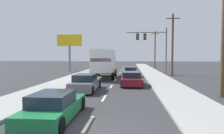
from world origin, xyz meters
TOP-DOWN VIEW (x-y plane):
  - ground_plane at (0.00, 25.00)m, footprint 140.00×140.00m
  - sidewalk_right at (5.09, 20.00)m, footprint 3.07×80.00m
  - sidewalk_left at (-5.09, 20.00)m, footprint 3.07×80.00m
  - lane_markings at (0.00, 20.82)m, footprint 0.14×52.00m
  - box_truck at (-1.45, 17.40)m, footprint 2.73×7.89m
  - car_gray at (-1.83, 8.44)m, footprint 1.86×4.42m
  - car_green at (-1.57, 1.20)m, footprint 1.87×4.46m
  - car_silver at (1.73, 19.85)m, footprint 1.91×4.29m
  - car_maroon at (1.83, 11.64)m, footprint 2.01×4.12m
  - traffic_signal_mast at (4.68, 23.91)m, footprint 6.14×0.69m
  - utility_pole_near at (7.83, 6.82)m, footprint 1.80×0.28m
  - utility_pole_mid at (7.43, 20.86)m, footprint 1.80×0.28m
  - utility_pole_far at (7.57, 41.26)m, footprint 1.80×0.28m
  - roadside_billboard at (-9.29, 28.45)m, footprint 4.61×0.36m

SIDE VIEW (x-z plane):
  - ground_plane at x=0.00m, z-range 0.00..0.00m
  - lane_markings at x=0.00m, z-range 0.00..0.01m
  - sidewalk_right at x=5.09m, z-range 0.00..0.14m
  - sidewalk_left at x=-5.09m, z-range 0.00..0.14m
  - car_green at x=-1.57m, z-range -0.06..1.17m
  - car_silver at x=1.73m, z-range -0.05..1.22m
  - car_maroon at x=1.83m, z-range -0.05..1.22m
  - car_gray at x=-1.83m, z-range -0.05..1.29m
  - box_truck at x=-1.45m, z-range 0.26..3.73m
  - utility_pole_mid at x=7.43m, z-range 0.14..8.57m
  - utility_pole_far at x=7.57m, z-range 0.14..8.73m
  - utility_pole_near at x=7.83m, z-range 0.14..9.15m
  - roadside_billboard at x=-9.29m, z-range 1.49..8.12m
  - traffic_signal_mast at x=4.68m, z-range 1.57..8.58m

